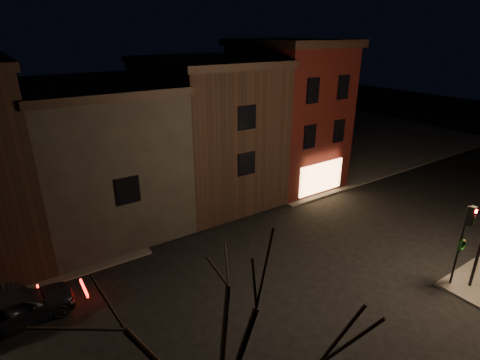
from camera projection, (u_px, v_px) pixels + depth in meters
name	position (u px, v px, depth m)	size (l,w,h in m)	color
ground	(284.00, 268.00, 18.84)	(120.00, 120.00, 0.00)	black
sidewalk_far_right	(303.00, 131.00, 44.62)	(30.00, 30.00, 0.12)	#2D2B28
corner_building	(287.00, 112.00, 28.30)	(6.50, 8.50, 10.50)	#3D0D0A
row_building_a	(205.00, 129.00, 25.92)	(7.30, 10.30, 9.40)	black
row_building_b	(99.00, 153.00, 22.33)	(7.80, 10.30, 8.40)	black
traffic_signal	(465.00, 234.00, 16.48)	(0.58, 0.38, 4.05)	black
bare_tree_left	(215.00, 345.00, 7.28)	(5.60, 5.60, 7.50)	black
parked_car_a	(17.00, 308.00, 15.07)	(1.73, 4.31, 1.47)	black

